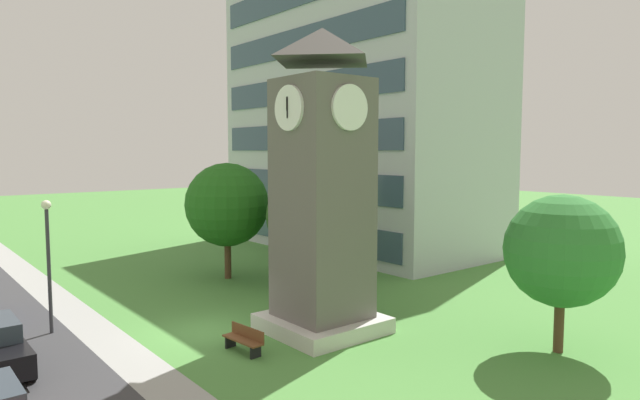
# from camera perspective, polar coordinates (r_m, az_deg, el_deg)

# --- Properties ---
(ground_plane) EXTENTS (160.00, 160.00, 0.00)m
(ground_plane) POSITION_cam_1_polar(r_m,az_deg,el_deg) (22.61, -11.87, -13.22)
(ground_plane) COLOR #4C893D
(kerb_strip) EXTENTS (120.00, 1.60, 0.01)m
(kerb_strip) POSITION_cam_1_polar(r_m,az_deg,el_deg) (21.42, -19.87, -14.46)
(kerb_strip) COLOR #9E9E99
(kerb_strip) RESTS_ON ground
(office_building) EXTENTS (20.13, 10.41, 19.20)m
(office_building) POSITION_cam_1_polar(r_m,az_deg,el_deg) (40.92, 3.94, 8.63)
(office_building) COLOR #B7BCC6
(office_building) RESTS_ON ground
(clock_tower) EXTENTS (4.07, 4.07, 11.68)m
(clock_tower) POSITION_cam_1_polar(r_m,az_deg,el_deg) (21.25, 0.23, 0.24)
(clock_tower) COLOR #605B56
(clock_tower) RESTS_ON ground
(park_bench) EXTENTS (1.84, 0.68, 0.88)m
(park_bench) POSITION_cam_1_polar(r_m,az_deg,el_deg) (20.15, -7.85, -14.08)
(park_bench) COLOR brown
(park_bench) RESTS_ON ground
(street_lamp) EXTENTS (0.36, 0.36, 5.20)m
(street_lamp) POSITION_cam_1_polar(r_m,az_deg,el_deg) (23.67, -26.30, -4.65)
(street_lamp) COLOR #333338
(street_lamp) RESTS_ON ground
(tree_near_tower) EXTENTS (3.92, 3.92, 5.57)m
(tree_near_tower) POSITION_cam_1_polar(r_m,az_deg,el_deg) (20.95, 23.72, -4.85)
(tree_near_tower) COLOR #513823
(tree_near_tower) RESTS_ON ground
(tree_by_building) EXTENTS (4.60, 4.60, 6.42)m
(tree_by_building) POSITION_cam_1_polar(r_m,az_deg,el_deg) (30.75, -9.59, -0.49)
(tree_by_building) COLOR #513823
(tree_by_building) RESTS_ON ground
(tree_streetside) EXTENTS (4.00, 4.00, 5.75)m
(tree_streetside) POSITION_cam_1_polar(r_m,az_deg,el_deg) (28.26, -1.58, -1.69)
(tree_streetside) COLOR #513823
(tree_streetside) RESTS_ON ground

